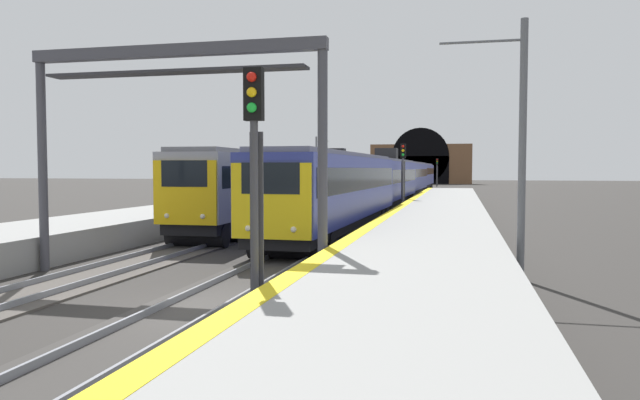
% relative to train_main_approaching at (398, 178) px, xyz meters
% --- Properties ---
extents(ground_plane, '(320.00, 320.00, 0.00)m').
position_rel_train_main_approaching_xyz_m(ground_plane, '(-45.69, -0.00, -2.28)').
color(ground_plane, '#302D2B').
extents(platform_right, '(112.00, 4.89, 1.06)m').
position_rel_train_main_approaching_xyz_m(platform_right, '(-45.69, -4.74, -1.75)').
color(platform_right, gray).
rests_on(platform_right, ground_plane).
extents(platform_right_edge_strip, '(112.00, 0.50, 0.01)m').
position_rel_train_main_approaching_xyz_m(platform_right_edge_strip, '(-45.69, -2.54, -1.21)').
color(platform_right_edge_strip, yellow).
rests_on(platform_right_edge_strip, platform_right).
extents(track_main_line, '(160.00, 2.67, 0.21)m').
position_rel_train_main_approaching_xyz_m(track_main_line, '(-45.69, -0.00, -2.24)').
color(track_main_line, '#383533').
rests_on(track_main_line, ground_plane).
extents(track_adjacent_line, '(160.00, 2.69, 0.21)m').
position_rel_train_main_approaching_xyz_m(track_adjacent_line, '(-45.69, 4.86, -2.24)').
color(track_adjacent_line, '#4C4742').
rests_on(track_adjacent_line, ground_plane).
extents(train_main_approaching, '(79.87, 3.30, 4.88)m').
position_rel_train_main_approaching_xyz_m(train_main_approaching, '(0.00, 0.00, 0.00)').
color(train_main_approaching, navy).
rests_on(train_main_approaching, ground_plane).
extents(train_adjacent_platform, '(60.57, 3.23, 5.01)m').
position_rel_train_main_approaching_xyz_m(train_adjacent_platform, '(-6.48, 4.86, 0.09)').
color(train_adjacent_platform, gray).
rests_on(train_adjacent_platform, ground_plane).
extents(railway_signal_near, '(0.39, 0.38, 5.24)m').
position_rel_train_main_approaching_xyz_m(railway_signal_near, '(-46.93, -1.83, 0.89)').
color(railway_signal_near, '#38383D').
rests_on(railway_signal_near, ground_plane).
extents(railway_signal_mid, '(0.39, 0.38, 5.03)m').
position_rel_train_main_approaching_xyz_m(railway_signal_mid, '(-14.95, -1.83, 0.77)').
color(railway_signal_mid, '#4C4C54').
rests_on(railway_signal_mid, ground_plane).
extents(railway_signal_far, '(0.39, 0.38, 5.02)m').
position_rel_train_main_approaching_xyz_m(railway_signal_far, '(49.04, -1.83, 0.76)').
color(railway_signal_far, '#38383D').
rests_on(railway_signal_far, ground_plane).
extents(overhead_signal_gantry, '(0.70, 9.32, 6.89)m').
position_rel_train_main_approaching_xyz_m(overhead_signal_gantry, '(-41.94, 2.43, 2.99)').
color(overhead_signal_gantry, '#3F3F47').
rests_on(overhead_signal_gantry, ground_plane).
extents(tunnel_portal, '(2.62, 21.23, 11.89)m').
position_rel_train_main_approaching_xyz_m(tunnel_portal, '(70.97, 2.43, 1.95)').
color(tunnel_portal, brown).
rests_on(tunnel_portal, ground_plane).
extents(catenary_mast_near, '(0.22, 1.75, 7.39)m').
position_rel_train_main_approaching_xyz_m(catenary_mast_near, '(17.79, 12.42, 1.50)').
color(catenary_mast_near, '#595B60').
rests_on(catenary_mast_near, ground_plane).
extents(catenary_mast_far, '(0.22, 2.48, 7.51)m').
position_rel_train_main_approaching_xyz_m(catenary_mast_far, '(-40.18, -7.54, 1.60)').
color(catenary_mast_far, '#595B60').
rests_on(catenary_mast_far, ground_plane).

